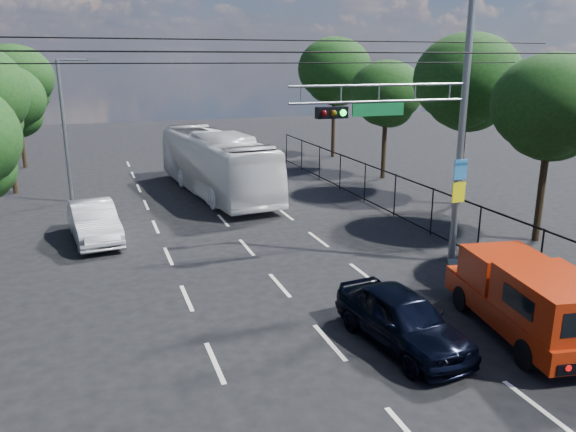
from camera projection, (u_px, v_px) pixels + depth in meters
name	position (u px, v px, depth m)	size (l,w,h in m)	color
lane_markings	(234.00, 233.00, 23.52)	(6.12, 38.00, 0.01)	beige
signal_mast	(432.00, 116.00, 18.34)	(6.43, 0.39, 9.50)	slate
streetlight_left	(67.00, 124.00, 27.68)	(2.09, 0.22, 7.08)	slate
utility_wires	(270.00, 52.00, 16.88)	(22.00, 5.04, 0.74)	black
fence_right	(416.00, 204.00, 24.02)	(0.06, 34.03, 2.00)	black
tree_right_b	(551.00, 113.00, 21.24)	(4.50, 4.50, 7.31)	black
tree_right_c	(467.00, 87.00, 26.69)	(5.10, 5.10, 8.29)	black
tree_right_d	(386.00, 97.00, 33.16)	(4.32, 4.32, 7.02)	black
tree_right_e	(335.00, 75.00, 40.19)	(5.28, 5.28, 8.58)	black
tree_left_d	(5.00, 105.00, 29.24)	(4.20, 4.20, 6.83)	black
tree_left_e	(15.00, 83.00, 36.22)	(4.92, 4.92, 7.99)	black
red_pickup	(528.00, 297.00, 14.52)	(2.82, 5.67, 2.03)	black
navy_hatchback	(402.00, 319.00, 14.12)	(1.72, 4.28, 1.46)	black
white_bus	(216.00, 163.00, 30.01)	(2.78, 11.89, 3.31)	silver
white_van	(94.00, 222.00, 22.38)	(1.63, 4.66, 1.54)	silver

